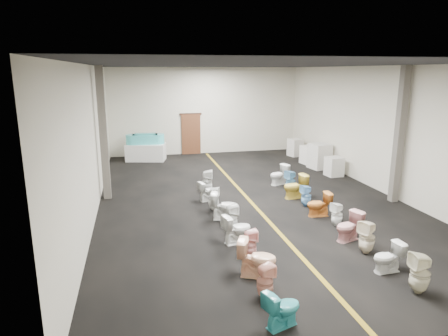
{
  "coord_description": "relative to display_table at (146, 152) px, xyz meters",
  "views": [
    {
      "loc": [
        -3.74,
        -12.85,
        4.32
      ],
      "look_at": [
        -0.59,
        1.0,
        0.85
      ],
      "focal_mm": 32.0,
      "sensor_mm": 36.0,
      "label": 1
    }
  ],
  "objects": [
    {
      "name": "floor",
      "position": [
        3.22,
        -6.84,
        -0.41
      ],
      "size": [
        16.0,
        16.0,
        0.0
      ],
      "primitive_type": "plane",
      "color": "black",
      "rests_on": "ground"
    },
    {
      "name": "ceiling",
      "position": [
        3.22,
        -6.84,
        4.09
      ],
      "size": [
        16.0,
        16.0,
        0.0
      ],
      "primitive_type": "plane",
      "rotation": [
        3.14,
        0.0,
        0.0
      ],
      "color": "black",
      "rests_on": "ground"
    },
    {
      "name": "wall_back",
      "position": [
        3.22,
        1.16,
        1.84
      ],
      "size": [
        10.0,
        0.0,
        10.0
      ],
      "primitive_type": "plane",
      "rotation": [
        1.57,
        0.0,
        0.0
      ],
      "color": "beige",
      "rests_on": "ground"
    },
    {
      "name": "wall_front",
      "position": [
        3.22,
        -14.84,
        1.84
      ],
      "size": [
        10.0,
        0.0,
        10.0
      ],
      "primitive_type": "plane",
      "rotation": [
        -1.57,
        0.0,
        0.0
      ],
      "color": "beige",
      "rests_on": "ground"
    },
    {
      "name": "wall_left",
      "position": [
        -1.78,
        -6.84,
        1.84
      ],
      "size": [
        0.0,
        16.0,
        16.0
      ],
      "primitive_type": "plane",
      "rotation": [
        1.57,
        0.0,
        1.57
      ],
      "color": "beige",
      "rests_on": "ground"
    },
    {
      "name": "wall_right",
      "position": [
        8.22,
        -6.84,
        1.84
      ],
      "size": [
        0.0,
        16.0,
        16.0
      ],
      "primitive_type": "plane",
      "rotation": [
        1.57,
        0.0,
        -1.57
      ],
      "color": "beige",
      "rests_on": "ground"
    },
    {
      "name": "aisle_stripe",
      "position": [
        3.22,
        -6.84,
        -0.41
      ],
      "size": [
        0.12,
        15.6,
        0.01
      ],
      "primitive_type": "cube",
      "color": "olive",
      "rests_on": "floor"
    },
    {
      "name": "back_door",
      "position": [
        2.42,
        1.1,
        0.64
      ],
      "size": [
        1.0,
        0.1,
        2.1
      ],
      "primitive_type": "cube",
      "color": "#562D19",
      "rests_on": "floor"
    },
    {
      "name": "door_frame",
      "position": [
        2.42,
        1.11,
        1.71
      ],
      "size": [
        1.15,
        0.08,
        0.1
      ],
      "primitive_type": "cube",
      "color": "#331C11",
      "rests_on": "back_door"
    },
    {
      "name": "column_left",
      "position": [
        -1.53,
        -5.84,
        1.84
      ],
      "size": [
        0.25,
        0.25,
        4.5
      ],
      "primitive_type": "cube",
      "color": "#59544C",
      "rests_on": "floor"
    },
    {
      "name": "column_right",
      "position": [
        7.97,
        -8.34,
        1.84
      ],
      "size": [
        0.25,
        0.25,
        4.5
      ],
      "primitive_type": "cube",
      "color": "#59544C",
      "rests_on": "floor"
    },
    {
      "name": "display_table",
      "position": [
        0.0,
        0.0,
        0.0
      ],
      "size": [
        2.03,
        1.35,
        0.83
      ],
      "primitive_type": "cube",
      "rotation": [
        0.0,
        0.0,
        -0.24
      ],
      "color": "silver",
      "rests_on": "floor"
    },
    {
      "name": "bathtub",
      "position": [
        0.0,
        -0.0,
        0.66
      ],
      "size": [
        1.86,
        0.74,
        0.55
      ],
      "rotation": [
        0.0,
        0.0,
        -0.06
      ],
      "color": "#43C0C3",
      "rests_on": "display_table"
    },
    {
      "name": "appliance_crate_a",
      "position": [
        7.62,
        -4.81,
        -0.01
      ],
      "size": [
        0.68,
        0.68,
        0.8
      ],
      "primitive_type": "cube",
      "rotation": [
        0.0,
        0.0,
        0.09
      ],
      "color": "beige",
      "rests_on": "floor"
    },
    {
      "name": "appliance_crate_b",
      "position": [
        7.62,
        -3.43,
        0.15
      ],
      "size": [
        0.96,
        0.96,
        1.13
      ],
      "primitive_type": "cube",
      "rotation": [
        0.0,
        0.0,
        0.2
      ],
      "color": "silver",
      "rests_on": "floor"
    },
    {
      "name": "appliance_crate_c",
      "position": [
        7.62,
        -2.48,
        0.02
      ],
      "size": [
        0.88,
        0.88,
        0.86
      ],
      "primitive_type": "cube",
      "rotation": [
        0.0,
        0.0,
        0.17
      ],
      "color": "silver",
      "rests_on": "floor"
    },
    {
      "name": "appliance_crate_d",
      "position": [
        7.62,
        -0.63,
        0.03
      ],
      "size": [
        0.76,
        0.76,
        0.89
      ],
      "primitive_type": "cube",
      "rotation": [
        0.0,
        0.0,
        0.25
      ],
      "color": "silver",
      "rests_on": "floor"
    },
    {
      "name": "toilet_left_0",
      "position": [
        1.81,
        -13.97,
        -0.07
      ],
      "size": [
        0.77,
        0.59,
        0.7
      ],
      "primitive_type": "imported",
      "rotation": [
        0.0,
        0.0,
        1.9
      ],
      "color": "teal",
      "rests_on": "floor"
    },
    {
      "name": "toilet_left_1",
      "position": [
        1.8,
        -13.07,
        -0.05
      ],
      "size": [
        0.4,
        0.39,
        0.72
      ],
      "primitive_type": "imported",
      "rotation": [
        0.0,
        0.0,
        1.82
      ],
      "color": "tan",
      "rests_on": "floor"
    },
    {
      "name": "toilet_left_2",
      "position": [
        1.91,
        -12.22,
        0.0
      ],
      "size": [
        0.94,
        0.77,
        0.84
      ],
      "primitive_type": "imported",
      "rotation": [
        0.0,
        0.0,
        1.14
      ],
      "color": "#F3B993",
      "rests_on": "floor"
    },
    {
      "name": "toilet_left_3",
      "position": [
        1.99,
        -11.39,
        -0.05
      ],
      "size": [
        0.35,
        0.34,
        0.73
      ],
      "primitive_type": "imported",
      "rotation": [
        0.0,
        0.0,
        1.54
      ],
      "color": "pink",
      "rests_on": "floor"
    },
    {
      "name": "toilet_left_4",
      "position": [
        1.92,
        -10.45,
        -0.03
      ],
      "size": [
        0.83,
        0.59,
        0.77
      ],
      "primitive_type": "imported",
      "rotation": [
        0.0,
        0.0,
        1.81
      ],
      "color": "white",
      "rests_on": "floor"
    },
    {
      "name": "toilet_left_5",
      "position": [
        1.98,
        -9.62,
        -0.04
      ],
      "size": [
        0.37,
        0.36,
        0.75
      ],
      "primitive_type": "imported",
      "rotation": [
        0.0,
        0.0,
        1.63
      ],
      "color": "silver",
      "rests_on": "floor"
    },
    {
      "name": "toilet_left_6",
      "position": [
        2.0,
        -8.74,
        -0.0
      ],
      "size": [
        0.9,
        0.67,
        0.82
      ],
      "primitive_type": "imported",
      "rotation": [
        0.0,
        0.0,
        1.29
      ],
      "color": "white",
      "rests_on": "floor"
    },
    {
      "name": "toilet_left_7",
      "position": [
        1.83,
        -7.85,
        -0.04
      ],
      "size": [
        0.44,
        0.44,
        0.74
      ],
      "primitive_type": "imported",
      "rotation": [
        0.0,
        0.0,
        1.18
      ],
      "color": "silver",
      "rests_on": "floor"
    },
    {
      "name": "toilet_left_8",
      "position": [
        1.84,
        -6.88,
        -0.07
      ],
      "size": [
        0.75,
        0.56,
        0.68
      ],
      "primitive_type": "imported",
      "rotation": [
        0.0,
        0.0,
        1.88
      ],
      "color": "silver",
      "rests_on": "floor"
    },
    {
      "name": "toilet_left_9",
      "position": [
        1.96,
        -6.02,
        0.01
      ],
      "size": [
        0.47,
        0.46,
        0.86
      ],
      "primitive_type": "imported",
      "rotation": [
        0.0,
        0.0,
        1.34
      ],
      "color": "silver",
      "rests_on": "floor"
    },
    {
      "name": "toilet_right_0",
      "position": [
        4.86,
        -13.56,
        0.01
      ],
      "size": [
        0.43,
        0.42,
        0.85
      ],
      "primitive_type": "imported",
      "rotation": [
        0.0,
        0.0,
        -1.68
      ],
      "color": "beige",
      "rests_on": "floor"
    },
    {
      "name": "toilet_right_1",
      "position": [
        4.77,
        -12.67,
        -0.07
      ],
      "size": [
        0.69,
        0.42,
        0.68
      ],
      "primitive_type": "imported",
      "rotation": [
        0.0,
        0.0,
        -1.51
      ],
      "color": "silver",
      "rests_on": "floor"
    },
    {
      "name": "toilet_right_2",
      "position": [
        4.84,
        -11.73,
        0.0
      ],
      "size": [
        0.51,
        0.5,
        0.84
      ],
      "primitive_type": "imported",
      "rotation": [
        0.0,
        0.0,
        -1.14
      ],
      "color": "#F3E3C7",
      "rests_on": "floor"
    },
    {
      "name": "toilet_right_3",
      "position": [
        4.8,
        -10.95,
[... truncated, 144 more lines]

